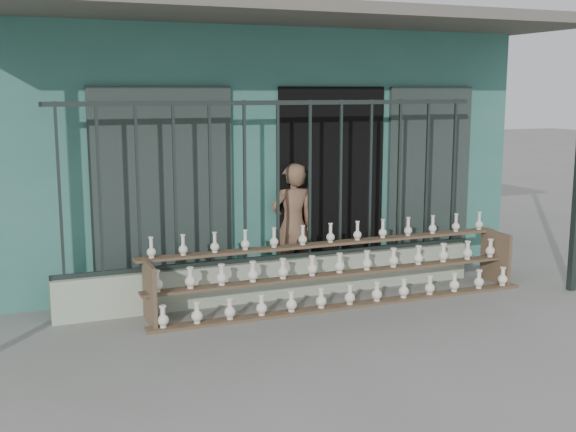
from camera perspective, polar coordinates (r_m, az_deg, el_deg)
name	(u,v)px	position (r m, az deg, el deg)	size (l,w,h in m)	color
ground	(326,331)	(7.24, 3.04, -9.09)	(60.00, 60.00, 0.00)	slate
workshop_building	(206,140)	(10.84, -6.50, 5.95)	(7.40, 6.60, 3.21)	#336C61
parapet_wall	(278,278)	(8.31, -0.79, -4.94)	(5.00, 0.20, 0.45)	#A7B79D
security_fence	(278,181)	(8.10, -0.81, 2.77)	(5.00, 0.04, 1.80)	#283330
shelf_rack	(340,270)	(8.14, 4.15, -4.28)	(4.50, 0.68, 0.85)	brown
elderly_woman	(293,226)	(8.66, 0.37, -0.76)	(0.55, 0.36, 1.50)	brown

